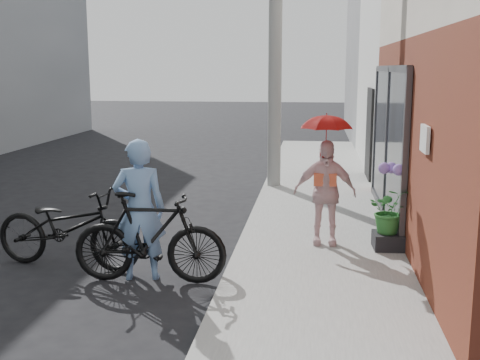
% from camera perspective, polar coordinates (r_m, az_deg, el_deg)
% --- Properties ---
extents(ground, '(80.00, 80.00, 0.00)m').
position_cam_1_polar(ground, '(7.37, -8.81, -10.13)').
color(ground, black).
rests_on(ground, ground).
extents(sidewalk, '(2.20, 24.00, 0.12)m').
position_cam_1_polar(sidewalk, '(8.99, 7.84, -5.88)').
color(sidewalk, gray).
rests_on(sidewalk, ground).
extents(curb, '(0.12, 24.00, 0.12)m').
position_cam_1_polar(curb, '(9.04, 0.44, -5.68)').
color(curb, '#9E9E99').
rests_on(curb, ground).
extents(east_building_far, '(8.00, 8.00, 7.00)m').
position_cam_1_polar(east_building_far, '(23.24, 20.66, 12.16)').
color(east_building_far, slate).
rests_on(east_building_far, ground).
extents(utility_pole, '(0.28, 0.28, 7.00)m').
position_cam_1_polar(utility_pole, '(12.68, 3.38, 14.67)').
color(utility_pole, '#9E9E99').
rests_on(utility_pole, ground).
extents(officer, '(0.72, 0.55, 1.76)m').
position_cam_1_polar(officer, '(7.48, -9.52, -2.81)').
color(officer, '#6F95C5').
rests_on(officer, ground).
extents(bike_left, '(2.14, 1.00, 1.08)m').
position_cam_1_polar(bike_left, '(8.19, -16.03, -4.35)').
color(bike_left, black).
rests_on(bike_left, ground).
extents(bike_right, '(1.90, 0.59, 1.13)m').
position_cam_1_polar(bike_right, '(7.40, -8.57, -5.43)').
color(bike_right, black).
rests_on(bike_right, ground).
extents(kimono_woman, '(0.87, 0.36, 1.49)m').
position_cam_1_polar(kimono_woman, '(8.55, 8.03, -1.18)').
color(kimono_woman, beige).
rests_on(kimono_woman, sidewalk).
extents(parasol, '(0.71, 0.71, 0.62)m').
position_cam_1_polar(parasol, '(8.40, 8.22, 5.89)').
color(parasol, red).
rests_on(parasol, kimono_woman).
extents(planter, '(0.44, 0.44, 0.22)m').
position_cam_1_polar(planter, '(8.63, 13.91, -5.62)').
color(planter, black).
rests_on(planter, sidewalk).
extents(potted_plant, '(0.58, 0.50, 0.64)m').
position_cam_1_polar(potted_plant, '(8.52, 14.04, -2.82)').
color(potted_plant, '#2D702E').
rests_on(potted_plant, planter).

